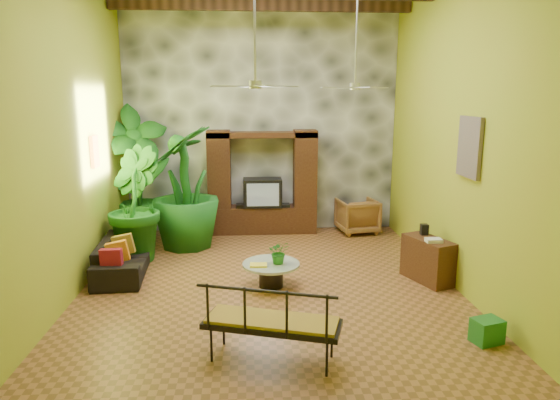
{
  "coord_description": "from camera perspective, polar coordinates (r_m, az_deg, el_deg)",
  "views": [
    {
      "loc": [
        -0.33,
        -7.78,
        3.08
      ],
      "look_at": [
        0.2,
        0.2,
        1.37
      ],
      "focal_mm": 32.0,
      "sensor_mm": 36.0,
      "label": 1
    }
  ],
  "objects": [
    {
      "name": "ground",
      "position": [
        8.37,
        -1.27,
        -9.51
      ],
      "size": [
        7.0,
        7.0,
        0.0
      ],
      "primitive_type": "plane",
      "color": "brown",
      "rests_on": "ground"
    },
    {
      "name": "back_wall",
      "position": [
        11.29,
        -2.14,
        9.13
      ],
      "size": [
        6.0,
        0.02,
        5.0
      ],
      "primitive_type": "cube",
      "color": "#9CB328",
      "rests_on": "ground"
    },
    {
      "name": "left_wall",
      "position": [
        8.24,
        -22.86,
        7.12
      ],
      "size": [
        0.02,
        7.0,
        5.0
      ],
      "primitive_type": "cube",
      "color": "#9CB328",
      "rests_on": "ground"
    },
    {
      "name": "right_wall",
      "position": [
        8.48,
        19.53,
        7.48
      ],
      "size": [
        0.02,
        7.0,
        5.0
      ],
      "primitive_type": "cube",
      "color": "#9CB328",
      "rests_on": "ground"
    },
    {
      "name": "stone_accent_wall",
      "position": [
        11.23,
        -2.13,
        9.12
      ],
      "size": [
        5.98,
        0.1,
        4.98
      ],
      "primitive_type": "cube",
      "color": "#3D4046",
      "rests_on": "ground"
    },
    {
      "name": "entertainment_center",
      "position": [
        11.12,
        -2.02,
        1.12
      ],
      "size": [
        2.4,
        0.55,
        2.3
      ],
      "color": "#34150E",
      "rests_on": "ground"
    },
    {
      "name": "ceiling_fan_front",
      "position": [
        7.38,
        -2.86,
        14.58
      ],
      "size": [
        1.28,
        1.28,
        1.86
      ],
      "color": "#AAAAAE",
      "rests_on": "ceiling"
    },
    {
      "name": "ceiling_fan_back",
      "position": [
        9.19,
        8.6,
        13.97
      ],
      "size": [
        1.28,
        1.28,
        1.86
      ],
      "color": "#AAAAAE",
      "rests_on": "ceiling"
    },
    {
      "name": "wall_art_mask",
      "position": [
        9.21,
        -20.44,
        5.23
      ],
      "size": [
        0.06,
        0.32,
        0.55
      ],
      "primitive_type": "cube",
      "color": "yellow",
      "rests_on": "left_wall"
    },
    {
      "name": "wall_art_painting",
      "position": [
        7.93,
        20.85,
        5.66
      ],
      "size": [
        0.06,
        0.7,
        0.9
      ],
      "primitive_type": "cube",
      "color": "#245786",
      "rests_on": "right_wall"
    },
    {
      "name": "sofa",
      "position": [
        9.2,
        -17.37,
        -6.11
      ],
      "size": [
        0.91,
        2.05,
        0.59
      ],
      "primitive_type": "imported",
      "rotation": [
        0.0,
        0.0,
        1.63
      ],
      "color": "black",
      "rests_on": "ground"
    },
    {
      "name": "wicker_armchair",
      "position": [
        11.35,
        8.81,
        -1.79
      ],
      "size": [
        0.94,
        0.96,
        0.77
      ],
      "primitive_type": "imported",
      "rotation": [
        0.0,
        0.0,
        3.29
      ],
      "color": "brown",
      "rests_on": "ground"
    },
    {
      "name": "tall_plant_a",
      "position": [
        10.84,
        -16.12,
        2.9
      ],
      "size": [
        1.82,
        1.63,
        2.88
      ],
      "primitive_type": "imported",
      "rotation": [
        0.0,
        0.0,
        0.5
      ],
      "color": "#1A5C18",
      "rests_on": "ground"
    },
    {
      "name": "tall_plant_b",
      "position": [
        9.64,
        -16.5,
        -0.43
      ],
      "size": [
        1.34,
        1.46,
        2.14
      ],
      "primitive_type": "imported",
      "rotation": [
        0.0,
        0.0,
        1.98
      ],
      "color": "#1A631A",
      "rests_on": "ground"
    },
    {
      "name": "tall_plant_c",
      "position": [
        10.17,
        -10.78,
        1.42
      ],
      "size": [
        1.59,
        1.59,
        2.47
      ],
      "primitive_type": "imported",
      "rotation": [
        0.0,
        0.0,
        4.55
      ],
      "color": "#185E1A",
      "rests_on": "ground"
    },
    {
      "name": "coffee_table",
      "position": [
        8.15,
        -1.02,
        -8.17
      ],
      "size": [
        0.93,
        0.93,
        0.4
      ],
      "rotation": [
        0.0,
        0.0,
        0.04
      ],
      "color": "black",
      "rests_on": "ground"
    },
    {
      "name": "centerpiece_plant",
      "position": [
        8.03,
        -0.11,
        -5.97
      ],
      "size": [
        0.35,
        0.31,
        0.38
      ],
      "primitive_type": "imported",
      "rotation": [
        0.0,
        0.0,
        0.03
      ],
      "color": "#206A1C",
      "rests_on": "coffee_table"
    },
    {
      "name": "yellow_tray",
      "position": [
        7.98,
        -2.47,
        -7.44
      ],
      "size": [
        0.28,
        0.2,
        0.03
      ],
      "primitive_type": "cube",
      "rotation": [
        0.0,
        0.0,
        -0.04
      ],
      "color": "#F9FB1B",
      "rests_on": "coffee_table"
    },
    {
      "name": "iron_bench",
      "position": [
        5.88,
        -0.88,
        -13.57
      ],
      "size": [
        1.68,
        1.03,
        0.57
      ],
      "rotation": [
        0.0,
        0.0,
        -0.3
      ],
      "color": "black",
      "rests_on": "ground"
    },
    {
      "name": "side_console",
      "position": [
        8.72,
        16.53,
        -6.57
      ],
      "size": [
        0.71,
        1.0,
        0.73
      ],
      "primitive_type": "cube",
      "rotation": [
        0.0,
        0.0,
        0.37
      ],
      "color": "#391B12",
      "rests_on": "ground"
    },
    {
      "name": "green_bin",
      "position": [
        6.98,
        22.58,
        -13.65
      ],
      "size": [
        0.42,
        0.36,
        0.31
      ],
      "primitive_type": "cube",
      "rotation": [
        0.0,
        0.0,
        0.29
      ],
      "color": "#217C2A",
      "rests_on": "ground"
    }
  ]
}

